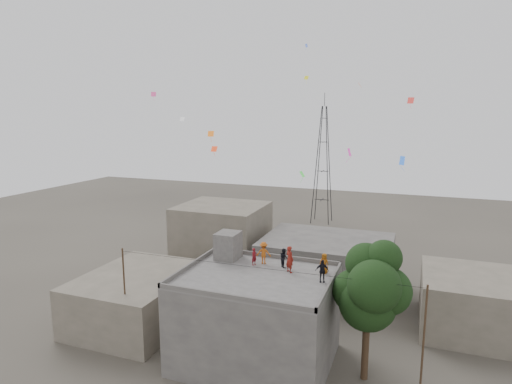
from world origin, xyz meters
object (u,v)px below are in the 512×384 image
at_px(transmission_tower, 323,165).
at_px(person_red_adult, 290,259).
at_px(stair_head_box, 228,246).
at_px(tree, 371,288).
at_px(person_dark_adult, 322,271).

bearing_deg(transmission_tower, person_red_adult, -81.34).
bearing_deg(stair_head_box, transmission_tower, 91.23).
distance_m(tree, person_red_adult, 5.65).
xyz_separation_m(tree, person_red_adult, (-5.50, 0.89, 0.92)).
bearing_deg(person_red_adult, stair_head_box, 22.48).
bearing_deg(person_red_adult, transmission_tower, -46.47).
bearing_deg(transmission_tower, stair_head_box, -88.77).
bearing_deg(transmission_tower, tree, -73.91).
relative_size(transmission_tower, person_dark_adult, 13.52).
bearing_deg(stair_head_box, tree, -10.74).
distance_m(transmission_tower, person_dark_adult, 40.38).
distance_m(stair_head_box, person_dark_adult, 7.77).
bearing_deg(tree, person_dark_adult, -179.04).
height_order(person_red_adult, person_dark_adult, person_red_adult).
bearing_deg(person_red_adult, tree, -154.33).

